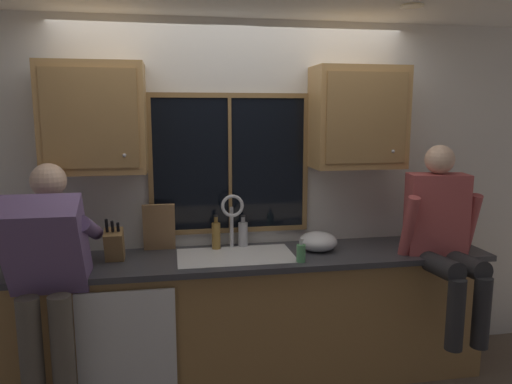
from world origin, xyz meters
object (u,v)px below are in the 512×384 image
(person_sitting_on_counter, at_px, (443,231))
(knife_block, at_px, (114,245))
(bottle_green_glass, at_px, (243,233))
(mixing_bowl, at_px, (318,242))
(bottle_tall_clear, at_px, (216,235))
(cutting_board, at_px, (159,227))
(soap_dispenser, at_px, (301,253))
(person_standing, at_px, (47,274))

(person_sitting_on_counter, height_order, knife_block, person_sitting_on_counter)
(person_sitting_on_counter, bearing_deg, bottle_green_glass, 159.02)
(mixing_bowl, distance_m, bottle_tall_clear, 0.74)
(bottle_green_glass, bearing_deg, knife_block, -166.90)
(cutting_board, relative_size, bottle_tall_clear, 1.40)
(knife_block, xyz_separation_m, mixing_bowl, (1.41, 0.01, -0.05))
(cutting_board, relative_size, mixing_bowl, 1.28)
(soap_dispenser, bearing_deg, person_sitting_on_counter, -3.30)
(knife_block, height_order, cutting_board, cutting_board)
(bottle_green_glass, bearing_deg, cutting_board, -178.48)
(cutting_board, distance_m, bottle_tall_clear, 0.41)
(knife_block, height_order, bottle_green_glass, knife_block)
(soap_dispenser, bearing_deg, bottle_green_glass, 125.88)
(cutting_board, xyz_separation_m, bottle_green_glass, (0.60, 0.02, -0.08))
(person_standing, bearing_deg, person_sitting_on_counter, 1.54)
(knife_block, relative_size, cutting_board, 0.92)
(soap_dispenser, bearing_deg, cutting_board, 155.22)
(knife_block, bearing_deg, cutting_board, 33.57)
(soap_dispenser, bearing_deg, bottle_tall_clear, 142.17)
(mixing_bowl, relative_size, bottle_tall_clear, 1.09)
(cutting_board, xyz_separation_m, mixing_bowl, (1.12, -0.18, -0.11))
(soap_dispenser, bearing_deg, knife_block, 169.04)
(bottle_tall_clear, bearing_deg, bottle_green_glass, 10.44)
(knife_block, distance_m, mixing_bowl, 1.41)
(person_standing, height_order, knife_block, person_standing)
(bottle_green_glass, xyz_separation_m, bottle_tall_clear, (-0.20, -0.04, 0.01))
(cutting_board, distance_m, mixing_bowl, 1.14)
(person_standing, bearing_deg, bottle_green_glass, 24.71)
(person_sitting_on_counter, distance_m, cutting_board, 1.97)
(person_standing, bearing_deg, bottle_tall_clear, 27.21)
(mixing_bowl, height_order, bottle_tall_clear, bottle_tall_clear)
(person_sitting_on_counter, xyz_separation_m, bottle_tall_clear, (-1.51, 0.46, -0.08))
(cutting_board, height_order, bottle_tall_clear, cutting_board)
(knife_block, height_order, mixing_bowl, knife_block)
(cutting_board, height_order, soap_dispenser, cutting_board)
(person_standing, relative_size, knife_block, 4.98)
(cutting_board, relative_size, soap_dispenser, 2.13)
(person_sitting_on_counter, height_order, bottle_tall_clear, person_sitting_on_counter)
(person_sitting_on_counter, bearing_deg, person_standing, -178.46)
(bottle_green_glass, height_order, bottle_tall_clear, bottle_tall_clear)
(mixing_bowl, bearing_deg, cutting_board, 170.97)
(person_standing, xyz_separation_m, bottle_green_glass, (1.23, 0.57, 0.04))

